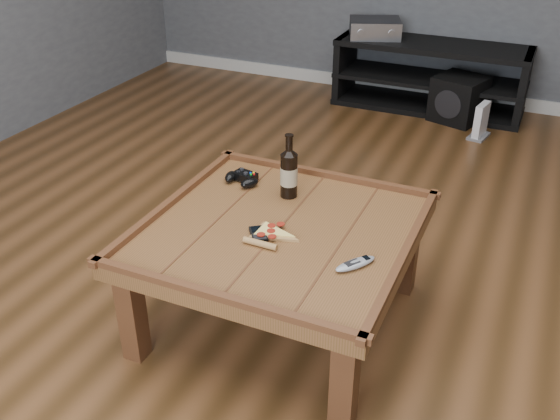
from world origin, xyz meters
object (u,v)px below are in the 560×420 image
at_px(game_controller, 242,178).
at_px(game_console, 481,122).
at_px(av_receiver, 375,28).
at_px(coffee_table, 280,241).
at_px(subwoofer, 459,99).
at_px(remote_control, 355,264).
at_px(pizza_slice, 269,234).
at_px(smartphone, 258,234).
at_px(media_console, 430,77).
at_px(beer_bottle, 289,172).

xyz_separation_m(game_controller, game_console, (0.76, 2.05, -0.36)).
xyz_separation_m(game_controller, av_receiver, (-0.14, 2.47, 0.09)).
bearing_deg(coffee_table, subwoofer, 84.37).
bearing_deg(remote_control, game_console, 122.66).
height_order(coffee_table, av_receiver, av_receiver).
bearing_deg(pizza_slice, smartphone, -162.24).
bearing_deg(smartphone, coffee_table, 22.34).
height_order(game_controller, av_receiver, av_receiver).
bearing_deg(media_console, coffee_table, -90.00).
relative_size(media_console, subwoofer, 3.43).
bearing_deg(beer_bottle, game_console, 75.66).
bearing_deg(pizza_slice, av_receiver, 100.24).
height_order(coffee_table, beer_bottle, beer_bottle).
xyz_separation_m(game_controller, smartphone, (0.25, -0.36, -0.02)).
bearing_deg(beer_bottle, media_console, 88.33).
xyz_separation_m(pizza_slice, smartphone, (-0.04, -0.01, -0.00)).
bearing_deg(beer_bottle, coffee_table, -73.97).
relative_size(game_controller, game_console, 0.72).
height_order(av_receiver, subwoofer, av_receiver).
distance_m(media_console, smartphone, 2.84).
height_order(coffee_table, remote_control, coffee_table).
bearing_deg(subwoofer, pizza_slice, -77.70).
bearing_deg(game_console, av_receiver, 166.09).
bearing_deg(remote_control, beer_bottle, 172.91).
bearing_deg(av_receiver, game_console, -45.03).
distance_m(pizza_slice, subwoofer, 2.70).
height_order(remote_control, av_receiver, av_receiver).
xyz_separation_m(coffee_table, smartphone, (-0.05, -0.08, 0.07)).
relative_size(beer_bottle, game_controller, 1.58).
height_order(smartphone, remote_control, remote_control).
bearing_deg(smartphone, beer_bottle, 57.62).
height_order(media_console, remote_control, media_console).
bearing_deg(game_controller, subwoofer, 88.10).
relative_size(game_controller, subwoofer, 0.43).
height_order(media_console, pizza_slice, media_console).
distance_m(media_console, subwoofer, 0.31).
xyz_separation_m(smartphone, remote_control, (0.40, -0.04, 0.01)).
bearing_deg(media_console, game_console, -42.54).
bearing_deg(game_console, beer_bottle, -93.61).
relative_size(media_console, game_controller, 7.99).
relative_size(beer_bottle, remote_control, 1.69).
bearing_deg(game_controller, remote_control, -20.33).
distance_m(media_console, av_receiver, 0.55).
relative_size(av_receiver, subwoofer, 1.11).
bearing_deg(av_receiver, subwoofer, -32.29).
bearing_deg(smartphone, media_console, 53.01).
relative_size(beer_bottle, smartphone, 2.34).
relative_size(media_console, av_receiver, 3.09).
height_order(coffee_table, media_console, media_console).
xyz_separation_m(coffee_table, subwoofer, (0.26, 2.60, -0.23)).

